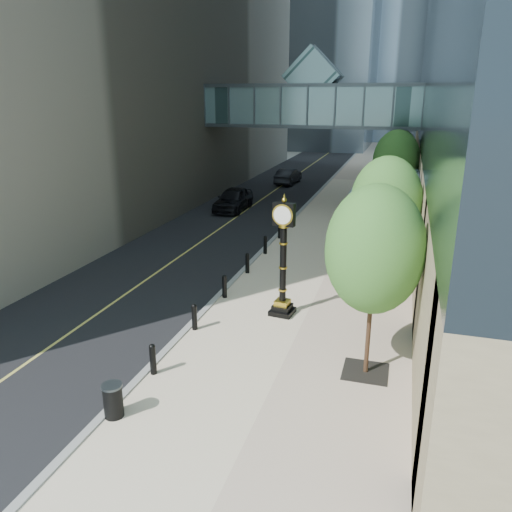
% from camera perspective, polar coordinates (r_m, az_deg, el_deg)
% --- Properties ---
extents(ground, '(320.00, 320.00, 0.00)m').
position_cam_1_polar(ground, '(14.54, -3.64, -17.00)').
color(ground, gray).
rests_on(ground, ground).
extents(road, '(8.00, 180.00, 0.02)m').
position_cam_1_polar(road, '(53.01, 4.29, 8.94)').
color(road, black).
rests_on(road, ground).
extents(sidewalk, '(8.00, 180.00, 0.06)m').
position_cam_1_polar(sidewalk, '(51.90, 13.03, 8.36)').
color(sidewalk, beige).
rests_on(sidewalk, ground).
extents(curb, '(0.25, 180.00, 0.07)m').
position_cam_1_polar(curb, '(52.30, 8.62, 8.69)').
color(curb, gray).
rests_on(curb, ground).
extents(skywalk, '(17.00, 4.20, 5.80)m').
position_cam_1_polar(skywalk, '(39.80, 6.48, 17.02)').
color(skywalk, slate).
rests_on(skywalk, ground).
extents(entrance_canopy, '(3.00, 8.00, 4.38)m').
position_cam_1_polar(entrance_canopy, '(25.48, 14.88, 8.06)').
color(entrance_canopy, '#383F44').
rests_on(entrance_canopy, ground).
extents(bollard_row, '(0.20, 16.20, 0.90)m').
position_cam_1_polar(bollard_row, '(22.69, -2.22, -2.17)').
color(bollard_row, black).
rests_on(bollard_row, sidewalk).
extents(street_trees, '(3.00, 28.85, 6.16)m').
position_cam_1_polar(street_trees, '(27.43, 15.28, 8.27)').
color(street_trees, black).
rests_on(street_trees, sidewalk).
extents(street_clock, '(0.98, 0.98, 4.66)m').
position_cam_1_polar(street_clock, '(19.14, 3.11, -1.09)').
color(street_clock, black).
rests_on(street_clock, sidewalk).
extents(trash_bin, '(0.55, 0.55, 0.90)m').
position_cam_1_polar(trash_bin, '(14.41, -16.01, -15.69)').
color(trash_bin, black).
rests_on(trash_bin, sidewalk).
extents(pedestrian, '(0.66, 0.47, 1.72)m').
position_cam_1_polar(pedestrian, '(21.93, 14.02, -2.32)').
color(pedestrian, '#B9B7AA').
rests_on(pedestrian, sidewalk).
extents(car_near, '(2.04, 4.98, 1.69)m').
position_cam_1_polar(car_near, '(37.51, -2.61, 6.52)').
color(car_near, black).
rests_on(car_near, road).
extents(car_far, '(1.82, 4.56, 1.48)m').
position_cam_1_polar(car_far, '(48.99, 3.70, 9.09)').
color(car_far, black).
rests_on(car_far, road).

